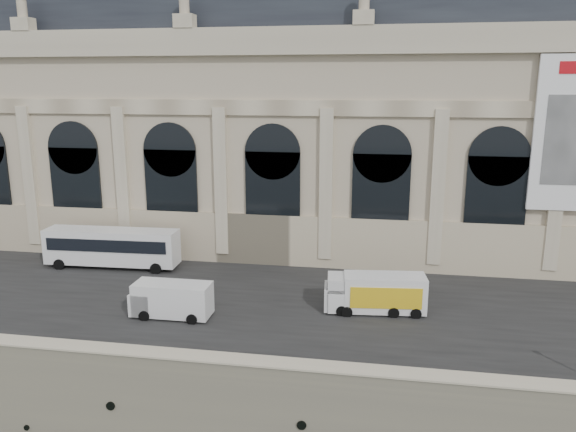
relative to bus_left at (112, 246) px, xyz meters
name	(u,v)px	position (x,y,z in m)	size (l,w,h in m)	color
quay	(328,257)	(18.95, 16.44, -5.10)	(160.00, 70.00, 6.00)	gray
street	(303,297)	(18.95, -4.56, -2.07)	(160.00, 24.00, 0.06)	#2D2D2D
parapet	(270,370)	(18.95, -17.96, -1.48)	(160.00, 1.40, 1.21)	gray
museum	(271,116)	(12.97, 12.30, 11.63)	(69.00, 18.70, 29.10)	#BDAD91
bus_left	(112,246)	(0.00, 0.00, 0.00)	(12.79, 3.35, 3.74)	silver
van_b	(168,300)	(9.56, -10.12, -0.74)	(5.97, 2.50, 2.66)	silver
van_c	(362,293)	(23.84, -6.60, -0.67)	(6.47, 3.03, 2.80)	silver
box_truck	(379,294)	(25.13, -6.57, -0.60)	(7.57, 3.25, 2.97)	silver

